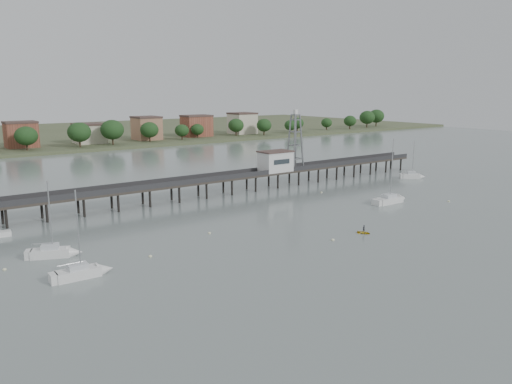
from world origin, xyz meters
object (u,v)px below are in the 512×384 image
(sailboat_e, at_px, (414,176))
(yellow_dinghy, at_px, (364,233))
(lattice_tower, at_px, (295,142))
(sailboat_d, at_px, (393,199))
(pier, at_px, (189,183))
(sailboat_b, at_px, (58,252))
(sailboat_a, at_px, (87,272))

(sailboat_e, xyz_separation_m, yellow_dinghy, (-53.12, -28.84, -0.66))
(lattice_tower, xyz_separation_m, sailboat_d, (3.50, -29.49, -10.47))
(pier, bearing_deg, sailboat_b, -146.20)
(lattice_tower, relative_size, sailboat_d, 1.04)
(pier, distance_m, sailboat_a, 48.47)
(lattice_tower, relative_size, sailboat_b, 1.28)
(lattice_tower, bearing_deg, sailboat_a, -152.56)
(lattice_tower, xyz_separation_m, sailboat_b, (-66.61, -23.50, -10.45))
(pier, distance_m, lattice_tower, 32.34)
(sailboat_a, distance_m, sailboat_d, 69.41)
(pier, distance_m, sailboat_d, 45.88)
(pier, height_order, sailboat_d, sailboat_d)
(lattice_tower, height_order, sailboat_a, lattice_tower)
(sailboat_a, distance_m, sailboat_b, 10.67)
(sailboat_a, bearing_deg, pier, 46.28)
(sailboat_a, relative_size, sailboat_d, 0.84)
(sailboat_a, xyz_separation_m, yellow_dinghy, (45.40, -8.04, -0.65))
(sailboat_d, bearing_deg, pier, 140.90)
(pier, xyz_separation_m, sailboat_e, (64.27, -13.34, -3.14))
(pier, relative_size, lattice_tower, 9.68)
(sailboat_d, xyz_separation_m, yellow_dinghy, (-23.85, -12.69, -0.63))
(sailboat_a, bearing_deg, lattice_tower, 28.82)
(pier, xyz_separation_m, lattice_tower, (31.50, 0.00, 7.31))
(sailboat_e, bearing_deg, sailboat_b, -137.37)
(sailboat_b, bearing_deg, sailboat_a, -62.66)
(sailboat_a, distance_m, yellow_dinghy, 46.11)
(sailboat_e, xyz_separation_m, sailboat_d, (-29.27, -16.15, -0.02))
(sailboat_e, distance_m, sailboat_b, 99.90)
(sailboat_e, relative_size, sailboat_b, 0.90)
(sailboat_a, height_order, yellow_dinghy, sailboat_a)
(lattice_tower, relative_size, sailboat_a, 1.24)
(pier, height_order, yellow_dinghy, pier)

